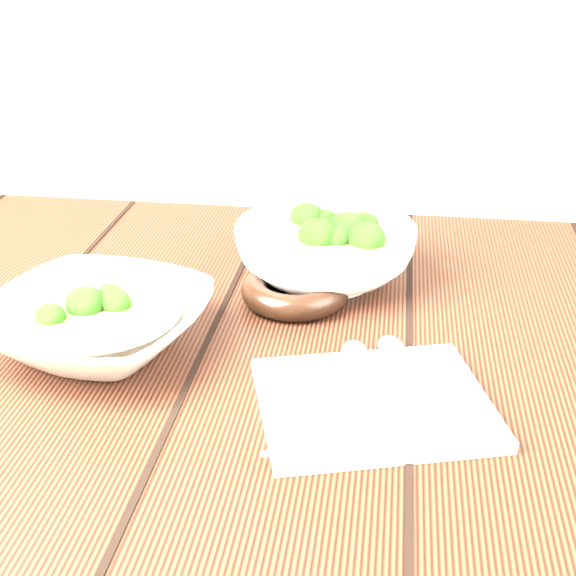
# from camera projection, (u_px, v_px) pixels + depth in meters

# --- Properties ---
(table) EXTENTS (1.20, 0.80, 0.75)m
(table) POSITION_uv_depth(u_px,v_px,m) (228.00, 448.00, 0.84)
(table) COLOR #371A0F
(table) RESTS_ON ground
(soup_bowl_front) EXTENTS (0.25, 0.25, 0.06)m
(soup_bowl_front) POSITION_uv_depth(u_px,v_px,m) (97.00, 322.00, 0.78)
(soup_bowl_front) COLOR white
(soup_bowl_front) RESTS_ON table
(soup_bowl_back) EXTENTS (0.27, 0.27, 0.08)m
(soup_bowl_back) POSITION_uv_depth(u_px,v_px,m) (325.00, 250.00, 0.92)
(soup_bowl_back) COLOR white
(soup_bowl_back) RESTS_ON table
(trivet) EXTENTS (0.14, 0.14, 0.03)m
(trivet) POSITION_uv_depth(u_px,v_px,m) (295.00, 290.00, 0.87)
(trivet) COLOR black
(trivet) RESTS_ON table
(napkin) EXTENTS (0.23, 0.21, 0.01)m
(napkin) POSITION_uv_depth(u_px,v_px,m) (374.00, 403.00, 0.69)
(napkin) COLOR beige
(napkin) RESTS_ON table
(spoon_left) EXTENTS (0.03, 0.16, 0.01)m
(spoon_left) POSITION_uv_depth(u_px,v_px,m) (355.00, 370.00, 0.73)
(spoon_left) COLOR #B0A99B
(spoon_left) RESTS_ON napkin
(spoon_right) EXTENTS (0.04, 0.16, 0.01)m
(spoon_right) POSITION_uv_depth(u_px,v_px,m) (396.00, 365.00, 0.73)
(spoon_right) COLOR #B0A99B
(spoon_right) RESTS_ON napkin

